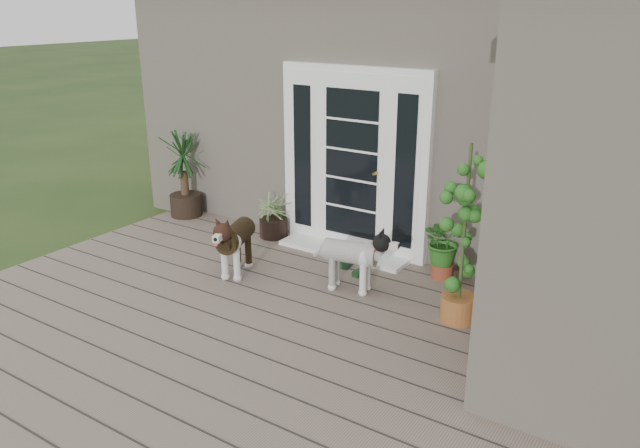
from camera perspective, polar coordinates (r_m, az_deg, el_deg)
The scene contains 14 objects.
deck at distance 5.84m, azimuth -6.56°, elevation -9.86°, with size 6.20×4.60×0.12m, color #6B5B4C.
house_main at distance 8.87m, azimuth 11.07°, elevation 10.36°, with size 7.40×4.00×3.10m, color #665E54.
door_unit at distance 7.22m, azimuth 3.06°, elevation 5.75°, with size 1.90×0.14×2.15m, color white.
door_step at distance 7.38m, azimuth 2.12°, elevation -2.50°, with size 1.60×0.40×0.05m, color white.
brindle_dog at distance 6.79m, azimuth -7.67°, elevation -1.99°, with size 0.33×0.77×0.64m, color #2F2211, non-canonical shape.
white_dog at distance 6.36m, azimuth 2.78°, elevation -3.53°, with size 0.31×0.73×0.61m, color silver, non-canonical shape.
spider_plant at distance 7.82m, azimuth -4.29°, elevation 1.05°, with size 0.60×0.60×0.64m, color #9EBC74, non-canonical shape.
yucca at distance 8.72m, azimuth -12.34°, elevation 4.51°, with size 0.82×0.82×1.19m, color black, non-canonical shape.
herb_a at distance 6.76m, azimuth 11.22°, elevation -2.40°, with size 0.49×0.49×0.62m, color #19571E.
herb_b at distance 6.13m, azimuth 16.61°, elevation -5.33°, with size 0.40×0.40×0.61m, color #1B611E.
herb_c at distance 6.56m, azimuth 16.06°, elevation -3.97°, with size 0.34×0.34×0.52m, color #205016.
sapling at distance 5.68m, azimuth 13.04°, elevation -0.78°, with size 0.51×0.51×1.74m, color #185618, non-canonical shape.
clog_left at distance 7.05m, azimuth 2.55°, elevation -3.38°, with size 0.15×0.33×0.10m, color #14341F, non-canonical shape.
clog_right at distance 6.82m, azimuth 3.78°, elevation -4.34°, with size 0.12×0.26×0.08m, color #153518, non-canonical shape.
Camera 1 is at (3.32, -3.46, 2.92)m, focal length 35.01 mm.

